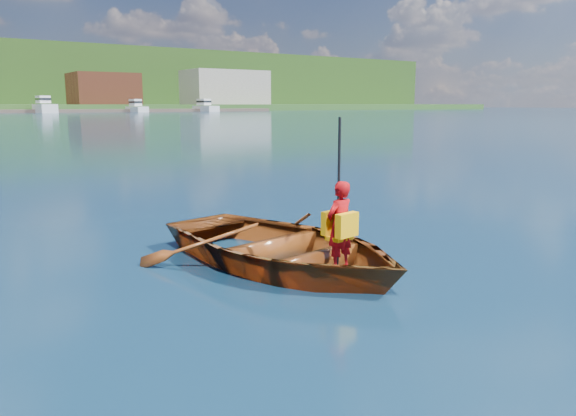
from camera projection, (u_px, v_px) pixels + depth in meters
name	position (u px, v px, depth m)	size (l,w,h in m)	color
ground	(237.00, 294.00, 6.48)	(600.00, 600.00, 0.00)	#172A44
rowboat	(281.00, 247.00, 7.60)	(3.56, 4.47, 0.83)	#6B2C0D
child_paddler	(339.00, 226.00, 7.00)	(0.46, 0.40, 1.91)	#A7090D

